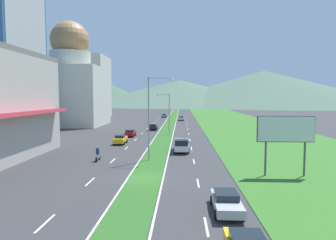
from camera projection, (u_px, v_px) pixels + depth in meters
name	position (u px, v px, depth m)	size (l,w,h in m)	color
ground_plane	(145.00, 178.00, 29.31)	(600.00, 600.00, 0.00)	#38383A
grass_median	(170.00, 124.00, 89.06)	(3.20, 240.00, 0.06)	#2D6023
grass_verge_right	(239.00, 124.00, 88.12)	(24.00, 240.00, 0.06)	#387028
lane_dash_left_1	(45.00, 223.00, 18.88)	(0.16, 2.80, 0.01)	silver
lane_dash_left_2	(90.00, 182.00, 28.14)	(0.16, 2.80, 0.01)	silver
lane_dash_left_3	(113.00, 161.00, 37.41)	(0.16, 2.80, 0.01)	silver
lane_dash_left_4	(126.00, 148.00, 46.67)	(0.16, 2.80, 0.01)	silver
lane_dash_left_5	(136.00, 140.00, 55.93)	(0.16, 2.80, 0.01)	silver
lane_dash_left_6	(142.00, 134.00, 65.20)	(0.16, 2.80, 0.01)	silver
lane_dash_left_7	(147.00, 129.00, 74.46)	(0.16, 2.80, 0.01)	silver
lane_dash_left_8	(151.00, 125.00, 83.72)	(0.16, 2.80, 0.01)	silver
lane_dash_left_9	(154.00, 123.00, 92.98)	(0.16, 2.80, 0.01)	silver
lane_dash_left_10	(156.00, 120.00, 102.25)	(0.16, 2.80, 0.01)	silver
lane_dash_left_11	(158.00, 118.00, 111.51)	(0.16, 2.80, 0.01)	silver
lane_dash_right_1	(206.00, 226.00, 18.42)	(0.16, 2.80, 0.01)	silver
lane_dash_right_2	(198.00, 183.00, 27.68)	(0.16, 2.80, 0.01)	silver
lane_dash_right_3	(194.00, 161.00, 36.94)	(0.16, 2.80, 0.01)	silver
lane_dash_right_4	(191.00, 149.00, 46.21)	(0.16, 2.80, 0.01)	silver
lane_dash_right_5	(190.00, 140.00, 55.47)	(0.16, 2.80, 0.01)	silver
lane_dash_right_6	(189.00, 134.00, 64.73)	(0.16, 2.80, 0.01)	silver
lane_dash_right_7	(188.00, 129.00, 74.00)	(0.16, 2.80, 0.01)	silver
lane_dash_right_8	(187.00, 126.00, 83.26)	(0.16, 2.80, 0.01)	silver
lane_dash_right_9	(187.00, 123.00, 92.52)	(0.16, 2.80, 0.01)	silver
lane_dash_right_10	(186.00, 120.00, 101.78)	(0.16, 2.80, 0.01)	silver
lane_dash_right_11	(186.00, 118.00, 111.05)	(0.16, 2.80, 0.01)	silver
edge_line_median_left	(164.00, 124.00, 89.14)	(0.16, 240.00, 0.01)	silver
edge_line_median_right	(176.00, 124.00, 88.98)	(0.16, 240.00, 0.01)	silver
domed_building	(71.00, 84.00, 83.58)	(17.89, 17.89, 28.97)	beige
midrise_colored	(86.00, 87.00, 115.96)	(16.35, 16.35, 23.70)	beige
hill_far_left	(91.00, 90.00, 296.24)	(128.76, 128.76, 29.75)	#47664C
hill_far_center	(179.00, 93.00, 292.55)	(194.83, 194.83, 24.56)	#516B56
hill_far_right	(263.00, 88.00, 291.03)	(236.92, 236.92, 33.39)	#516B56
street_lamp_near	(151.00, 113.00, 36.96)	(3.24, 0.28, 10.50)	#99999E
street_lamp_mid	(168.00, 111.00, 63.52)	(2.94, 0.28, 8.70)	#99999E
billboard_roadside	(286.00, 132.00, 29.71)	(5.73, 0.28, 6.12)	#4C4C51
car_0	(130.00, 133.00, 60.29)	(1.96, 4.23, 1.39)	maroon
car_1	(226.00, 201.00, 20.80)	(1.95, 4.50, 1.38)	#B2B2B7
car_3	(153.00, 127.00, 72.28)	(2.04, 4.23, 1.46)	black
car_4	(181.00, 118.00, 100.93)	(1.96, 4.09, 1.47)	#B2B2B7
car_5	(120.00, 139.00, 50.86)	(1.86, 4.44, 1.57)	yellow
car_6	(164.00, 115.00, 116.72)	(1.94, 4.06, 1.44)	slate
pickup_truck_0	(181.00, 145.00, 43.33)	(2.18, 5.40, 2.00)	silver
motorcycle_rider	(98.00, 155.00, 37.17)	(0.36, 2.00, 1.80)	black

